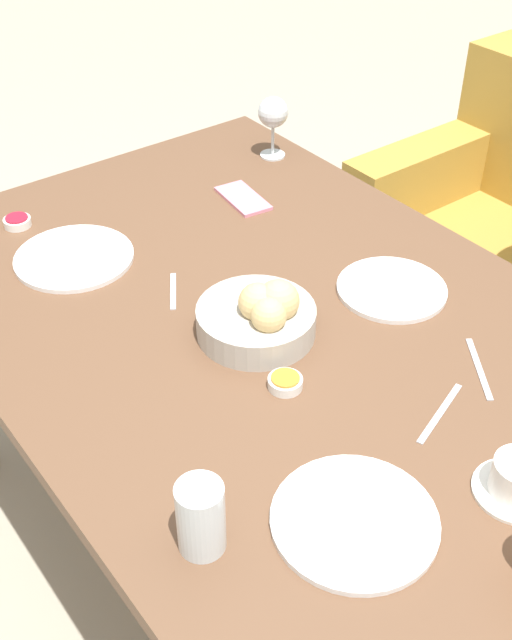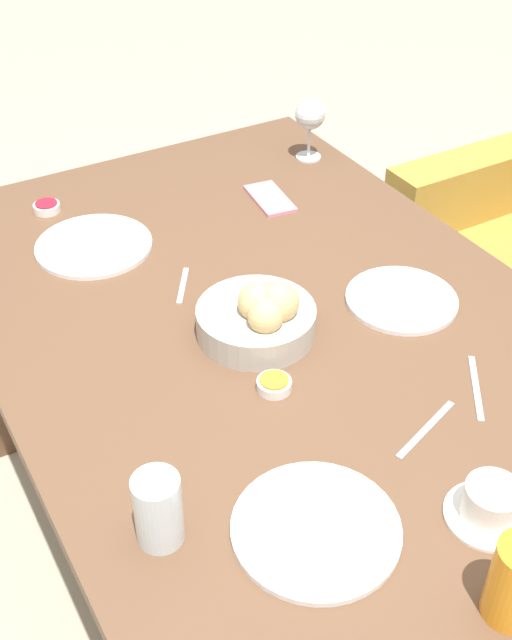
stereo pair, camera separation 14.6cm
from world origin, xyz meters
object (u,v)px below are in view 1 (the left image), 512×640
object	(u,v)px
jam_bowl_berry	(17,222)
plate_far_center	(392,289)
plate_near_left	(74,257)
plate_near_right	(354,520)
water_tumbler	(201,517)
spoon_coffee	(173,291)
jam_bowl_honey	(285,382)
fork_silver	(440,413)
cell_phone	(243,198)
knife_silver	(479,368)
wine_glass	(273,114)
bread_basket	(260,316)

from	to	relation	value
jam_bowl_berry	plate_far_center	bearing A→B (deg)	35.60
plate_near_left	plate_far_center	xyz separation A→B (m)	(0.48, 0.45, 0.00)
plate_near_right	water_tumbler	distance (m)	0.22
jam_bowl_berry	spoon_coffee	distance (m)	0.44
water_tumbler	jam_bowl_honey	world-z (taller)	water_tumbler
plate_far_center	jam_bowl_honey	bearing A→B (deg)	-75.25
jam_bowl_honey	fork_silver	distance (m)	0.26
plate_far_center	fork_silver	world-z (taller)	plate_far_center
plate_far_center	water_tumbler	xyz separation A→B (m)	(0.27, -0.63, 0.05)
plate_near_left	cell_phone	bearing A→B (deg)	88.56
fork_silver	spoon_coffee	size ratio (longest dim) A/B	1.44
plate_far_center	water_tumbler	world-z (taller)	water_tumbler
water_tumbler	knife_silver	bearing A→B (deg)	91.14
plate_far_center	spoon_coffee	bearing A→B (deg)	-126.85
wine_glass	bread_basket	bearing A→B (deg)	-39.93
water_tumbler	fork_silver	xyz separation A→B (m)	(0.02, 0.45, -0.06)
jam_bowl_berry	spoon_coffee	size ratio (longest dim) A/B	0.56
jam_bowl_berry	fork_silver	world-z (taller)	jam_bowl_berry
water_tumbler	jam_bowl_honey	bearing A→B (deg)	121.74
plate_near_left	water_tumbler	world-z (taller)	water_tumbler
water_tumbler	fork_silver	distance (m)	0.46
plate_near_right	knife_silver	size ratio (longest dim) A/B	1.77
jam_bowl_honey	knife_silver	xyz separation A→B (m)	(0.17, 0.30, -0.01)
fork_silver	knife_silver	bearing A→B (deg)	104.25
bread_basket	cell_phone	xyz separation A→B (m)	(-0.42, 0.27, -0.04)
cell_phone	bread_basket	bearing A→B (deg)	-32.86
wine_glass	jam_bowl_berry	size ratio (longest dim) A/B	2.60
water_tumbler	wine_glass	size ratio (longest dim) A/B	0.74
plate_far_center	jam_bowl_berry	world-z (taller)	jam_bowl_berry
plate_near_left	wine_glass	size ratio (longest dim) A/B	1.59
water_tumbler	jam_bowl_honey	xyz separation A→B (m)	(-0.18, 0.29, -0.05)
water_tumbler	cell_phone	world-z (taller)	water_tumbler
bread_basket	water_tumbler	xyz separation A→B (m)	(0.32, -0.34, 0.02)
cell_phone	spoon_coffee	bearing A→B (deg)	-57.20
wine_glass	fork_silver	size ratio (longest dim) A/B	1.00
jam_bowl_honey	cell_phone	world-z (taller)	jam_bowl_honey
plate_far_center	cell_phone	xyz separation A→B (m)	(-0.47, -0.02, -0.00)
fork_silver	jam_bowl_honey	bearing A→B (deg)	-141.52
plate_far_center	jam_bowl_berry	xyz separation A→B (m)	(-0.68, -0.48, 0.01)
water_tumbler	plate_far_center	bearing A→B (deg)	113.12
plate_near_left	water_tumbler	size ratio (longest dim) A/B	2.15
plate_far_center	cell_phone	world-z (taller)	plate_far_center
fork_silver	knife_silver	size ratio (longest dim) A/B	1.14
bread_basket	jam_bowl_honey	world-z (taller)	bread_basket
knife_silver	spoon_coffee	world-z (taller)	same
plate_near_right	spoon_coffee	xyz separation A→B (m)	(-0.63, 0.10, -0.00)
jam_bowl_honey	cell_phone	bearing A→B (deg)	149.98
plate_near_right	cell_phone	xyz separation A→B (m)	(-0.84, 0.42, -0.00)
fork_silver	knife_silver	world-z (taller)	same
plate_far_center	plate_near_left	bearing A→B (deg)	-136.97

